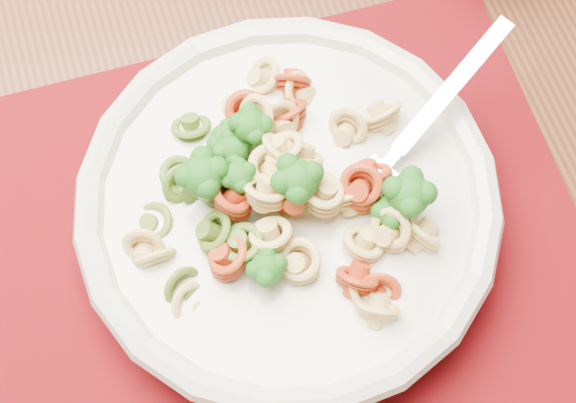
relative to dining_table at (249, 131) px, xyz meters
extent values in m
cube|color=#53331B|center=(-0.33, 0.49, -0.65)|extent=(4.00, 4.00, 0.01)
cube|color=#572E18|center=(0.00, 0.00, 0.08)|extent=(1.46, 1.03, 0.04)
cube|color=#620410|center=(0.00, -0.14, 0.11)|extent=(0.45, 0.36, 0.00)
cylinder|color=beige|center=(0.01, -0.13, 0.11)|extent=(0.12, 0.12, 0.01)
cylinder|color=beige|center=(0.01, -0.13, 0.13)|extent=(0.26, 0.26, 0.03)
torus|color=beige|center=(0.01, -0.13, 0.15)|extent=(0.28, 0.28, 0.02)
camera|label=1|loc=(-0.03, -0.32, 0.64)|focal=50.00mm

